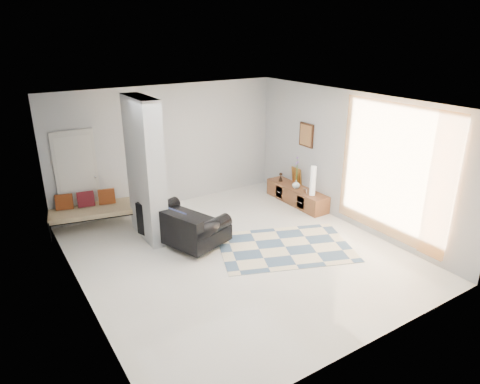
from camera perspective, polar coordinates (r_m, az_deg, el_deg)
floor at (r=8.08m, az=-0.25°, el=-8.23°), size 6.00×6.00×0.00m
ceiling at (r=7.15m, az=-0.28°, el=11.78°), size 6.00×6.00×0.00m
wall_back at (r=10.05m, az=-9.49°, el=6.01°), size 6.00×0.00×6.00m
wall_front at (r=5.42m, az=17.10°, el=-7.95°), size 6.00×0.00×6.00m
wall_left at (r=6.56m, az=-21.05°, el=-3.28°), size 0.00×6.00×6.00m
wall_right at (r=9.19m, az=14.43°, el=4.23°), size 0.00×6.00×6.00m
partition_column at (r=8.41m, az=-12.52°, el=2.87°), size 0.35×1.20×2.80m
hallway_door at (r=9.54m, az=-20.87°, el=1.70°), size 0.85×0.06×2.04m
curtain at (r=8.41m, az=19.71°, el=2.48°), size 0.00×2.55×2.55m
wall_art at (r=10.04m, az=8.84°, el=7.51°), size 0.04×0.45×0.55m
media_console at (r=10.35m, az=7.56°, el=-0.41°), size 0.45×1.82×0.80m
loveseat at (r=8.43m, az=-7.80°, el=-4.45°), size 1.47×1.90×0.76m
daybed at (r=9.47m, az=-18.91°, el=-2.11°), size 1.95×1.13×0.77m
area_rug at (r=8.35m, az=6.03°, el=-7.30°), size 2.92×2.45×0.01m
cylinder_lamp at (r=9.76m, az=9.70°, el=1.48°), size 0.12×0.12×0.68m
bronze_figurine at (r=10.63m, az=5.45°, el=2.01°), size 0.13×0.13×0.22m
vase at (r=10.20m, az=7.49°, el=1.04°), size 0.21×0.21×0.20m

